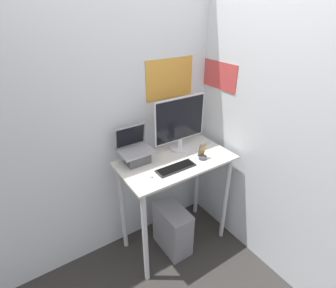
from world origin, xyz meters
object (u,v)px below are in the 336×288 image
(monitor, at_px, (180,124))
(keyboard, at_px, (176,168))
(computer_tower, at_px, (173,229))
(laptop, at_px, (136,153))
(mouse, at_px, (151,175))
(cell_phone, at_px, (202,155))

(monitor, distance_m, keyboard, 0.42)
(computer_tower, bearing_deg, laptop, 138.61)
(mouse, xyz_separation_m, cell_phone, (0.52, -0.01, 0.03))
(laptop, relative_size, computer_tower, 0.63)
(keyboard, distance_m, cell_phone, 0.29)
(mouse, bearing_deg, computer_tower, 10.67)
(keyboard, xyz_separation_m, cell_phone, (0.29, 0.00, 0.03))
(monitor, height_order, keyboard, monitor)
(laptop, distance_m, mouse, 0.27)
(laptop, bearing_deg, monitor, -1.74)
(monitor, xyz_separation_m, cell_phone, (0.06, -0.26, -0.21))
(keyboard, bearing_deg, laptop, 129.01)
(laptop, height_order, mouse, laptop)
(keyboard, height_order, computer_tower, keyboard)
(laptop, bearing_deg, mouse, -91.86)
(monitor, bearing_deg, mouse, -151.61)
(monitor, height_order, computer_tower, monitor)
(monitor, xyz_separation_m, keyboard, (-0.22, -0.26, -0.24))
(keyboard, relative_size, cell_phone, 2.22)
(laptop, height_order, keyboard, laptop)
(laptop, bearing_deg, computer_tower, -41.39)
(keyboard, bearing_deg, monitor, 49.53)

